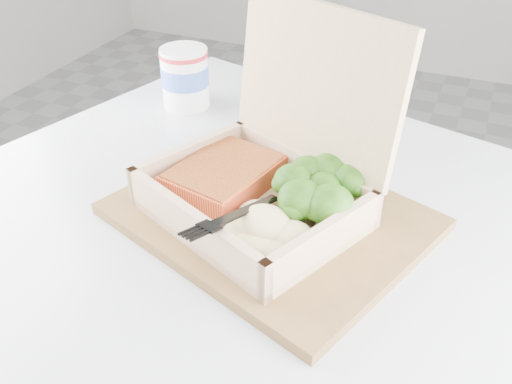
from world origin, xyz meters
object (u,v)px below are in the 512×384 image
at_px(paper_cup, 185,76).
at_px(serving_tray, 270,216).
at_px(takeout_container, 273,164).
at_px(cafe_table, 237,345).

bearing_deg(paper_cup, serving_tray, -44.51).
distance_m(serving_tray, takeout_container, 0.06).
distance_m(takeout_container, paper_cup, 0.30).
height_order(cafe_table, serving_tray, serving_tray).
bearing_deg(takeout_container, cafe_table, -94.70).
xyz_separation_m(cafe_table, paper_cup, (-0.20, 0.25, 0.23)).
bearing_deg(serving_tray, cafe_table, -133.63).
distance_m(cafe_table, paper_cup, 0.39).
relative_size(serving_tray, paper_cup, 3.48).
xyz_separation_m(cafe_table, serving_tray, (0.03, 0.03, 0.19)).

